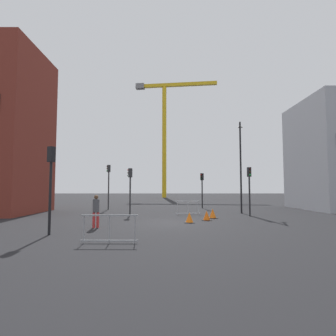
{
  "coord_description": "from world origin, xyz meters",
  "views": [
    {
      "loc": [
        -0.07,
        -16.5,
        2.11
      ],
      "look_at": [
        0.0,
        5.48,
        3.66
      ],
      "focal_mm": 29.37,
      "sensor_mm": 36.0,
      "label": 1
    }
  ],
  "objects_px": {
    "traffic_light_crosswalk": "(50,175)",
    "traffic_light_median": "(248,183)",
    "traffic_light_island": "(108,180)",
    "pedestrian_walking": "(95,209)",
    "traffic_light_near": "(129,183)",
    "streetlamp_tall": "(240,159)",
    "traffic_light_corner": "(201,184)",
    "traffic_cone_orange": "(212,214)",
    "traffic_cone_on_verge": "(189,218)",
    "construction_crane": "(165,121)",
    "traffic_cone_striped": "(206,216)"
  },
  "relations": [
    {
      "from": "streetlamp_tall",
      "to": "traffic_light_island",
      "type": "height_order",
      "value": "streetlamp_tall"
    },
    {
      "from": "construction_crane",
      "to": "traffic_light_corner",
      "type": "relative_size",
      "value": 6.93
    },
    {
      "from": "traffic_light_median",
      "to": "traffic_light_corner",
      "type": "distance_m",
      "value": 8.14
    },
    {
      "from": "traffic_cone_orange",
      "to": "traffic_cone_on_verge",
      "type": "height_order",
      "value": "traffic_cone_orange"
    },
    {
      "from": "construction_crane",
      "to": "traffic_light_median",
      "type": "relative_size",
      "value": 6.84
    },
    {
      "from": "construction_crane",
      "to": "traffic_cone_on_verge",
      "type": "xyz_separation_m",
      "value": [
        1.71,
        -40.95,
        -15.83
      ]
    },
    {
      "from": "traffic_light_crosswalk",
      "to": "traffic_light_island",
      "type": "xyz_separation_m",
      "value": [
        -0.45,
        14.15,
        0.2
      ]
    },
    {
      "from": "traffic_light_median",
      "to": "traffic_light_island",
      "type": "xyz_separation_m",
      "value": [
        -11.74,
        6.22,
        0.42
      ]
    },
    {
      "from": "traffic_light_island",
      "to": "pedestrian_walking",
      "type": "relative_size",
      "value": 2.5
    },
    {
      "from": "traffic_light_near",
      "to": "traffic_cone_orange",
      "type": "bearing_deg",
      "value": -20.1
    },
    {
      "from": "traffic_cone_orange",
      "to": "traffic_cone_on_verge",
      "type": "xyz_separation_m",
      "value": [
        -1.78,
        -2.37,
        -0.01
      ]
    },
    {
      "from": "streetlamp_tall",
      "to": "traffic_cone_on_verge",
      "type": "bearing_deg",
      "value": -127.83
    },
    {
      "from": "pedestrian_walking",
      "to": "traffic_cone_orange",
      "type": "bearing_deg",
      "value": 33.28
    },
    {
      "from": "traffic_cone_striped",
      "to": "traffic_cone_on_verge",
      "type": "bearing_deg",
      "value": -136.18
    },
    {
      "from": "traffic_light_crosswalk",
      "to": "traffic_cone_orange",
      "type": "bearing_deg",
      "value": 38.46
    },
    {
      "from": "traffic_cone_orange",
      "to": "construction_crane",
      "type": "bearing_deg",
      "value": 95.17
    },
    {
      "from": "traffic_light_median",
      "to": "traffic_cone_striped",
      "type": "relative_size",
      "value": 5.84
    },
    {
      "from": "traffic_cone_striped",
      "to": "traffic_light_median",
      "type": "bearing_deg",
      "value": 35.58
    },
    {
      "from": "traffic_cone_orange",
      "to": "traffic_cone_on_verge",
      "type": "distance_m",
      "value": 2.97
    },
    {
      "from": "traffic_light_crosswalk",
      "to": "traffic_cone_on_verge",
      "type": "bearing_deg",
      "value": 32.97
    },
    {
      "from": "streetlamp_tall",
      "to": "traffic_light_crosswalk",
      "type": "bearing_deg",
      "value": -137.46
    },
    {
      "from": "traffic_light_crosswalk",
      "to": "traffic_light_near",
      "type": "xyz_separation_m",
      "value": [
        2.37,
        8.82,
        -0.23
      ]
    },
    {
      "from": "streetlamp_tall",
      "to": "traffic_light_island",
      "type": "distance_m",
      "value": 12.47
    },
    {
      "from": "streetlamp_tall",
      "to": "traffic_light_corner",
      "type": "distance_m",
      "value": 6.2
    },
    {
      "from": "streetlamp_tall",
      "to": "traffic_light_island",
      "type": "bearing_deg",
      "value": 162.34
    },
    {
      "from": "traffic_cone_orange",
      "to": "traffic_cone_on_verge",
      "type": "bearing_deg",
      "value": -126.91
    },
    {
      "from": "construction_crane",
      "to": "traffic_light_median",
      "type": "bearing_deg",
      "value": -80.21
    },
    {
      "from": "construction_crane",
      "to": "traffic_light_near",
      "type": "relative_size",
      "value": 6.87
    },
    {
      "from": "traffic_light_island",
      "to": "traffic_light_median",
      "type": "bearing_deg",
      "value": -27.92
    },
    {
      "from": "pedestrian_walking",
      "to": "traffic_cone_striped",
      "type": "xyz_separation_m",
      "value": [
        6.25,
        3.26,
        -0.71
      ]
    },
    {
      "from": "traffic_light_near",
      "to": "traffic_light_island",
      "type": "bearing_deg",
      "value": 117.85
    },
    {
      "from": "traffic_cone_orange",
      "to": "traffic_cone_on_verge",
      "type": "relative_size",
      "value": 1.04
    },
    {
      "from": "traffic_light_near",
      "to": "traffic_cone_orange",
      "type": "xyz_separation_m",
      "value": [
        5.98,
        -2.19,
        -2.12
      ]
    },
    {
      "from": "traffic_light_corner",
      "to": "traffic_light_island",
      "type": "height_order",
      "value": "traffic_light_island"
    },
    {
      "from": "streetlamp_tall",
      "to": "traffic_cone_on_verge",
      "type": "relative_size",
      "value": 12.09
    },
    {
      "from": "construction_crane",
      "to": "traffic_light_island",
      "type": "relative_size",
      "value": 5.74
    },
    {
      "from": "construction_crane",
      "to": "traffic_cone_on_verge",
      "type": "bearing_deg",
      "value": -87.61
    },
    {
      "from": "pedestrian_walking",
      "to": "traffic_cone_striped",
      "type": "distance_m",
      "value": 7.08
    },
    {
      "from": "pedestrian_walking",
      "to": "traffic_light_crosswalk",
      "type": "bearing_deg",
      "value": -125.18
    },
    {
      "from": "construction_crane",
      "to": "traffic_light_corner",
      "type": "bearing_deg",
      "value": -82.48
    },
    {
      "from": "streetlamp_tall",
      "to": "traffic_light_crosswalk",
      "type": "xyz_separation_m",
      "value": [
        -11.33,
        -10.4,
        -1.78
      ]
    },
    {
      "from": "traffic_light_crosswalk",
      "to": "traffic_light_median",
      "type": "bearing_deg",
      "value": 35.08
    },
    {
      "from": "traffic_light_near",
      "to": "traffic_cone_orange",
      "type": "relative_size",
      "value": 5.48
    },
    {
      "from": "traffic_cone_striped",
      "to": "traffic_cone_on_verge",
      "type": "xyz_separation_m",
      "value": [
        -1.19,
        -1.15,
        0.0
      ]
    },
    {
      "from": "pedestrian_walking",
      "to": "traffic_cone_striped",
      "type": "relative_size",
      "value": 2.78
    },
    {
      "from": "traffic_light_island",
      "to": "traffic_cone_striped",
      "type": "distance_m",
      "value": 12.27
    },
    {
      "from": "traffic_light_corner",
      "to": "traffic_light_island",
      "type": "relative_size",
      "value": 0.83
    },
    {
      "from": "construction_crane",
      "to": "traffic_cone_orange",
      "type": "distance_m",
      "value": 41.84
    },
    {
      "from": "construction_crane",
      "to": "traffic_light_island",
      "type": "bearing_deg",
      "value": -99.7
    },
    {
      "from": "traffic_light_near",
      "to": "traffic_cone_striped",
      "type": "xyz_separation_m",
      "value": [
        5.39,
        -3.42,
        -2.14
      ]
    }
  ]
}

